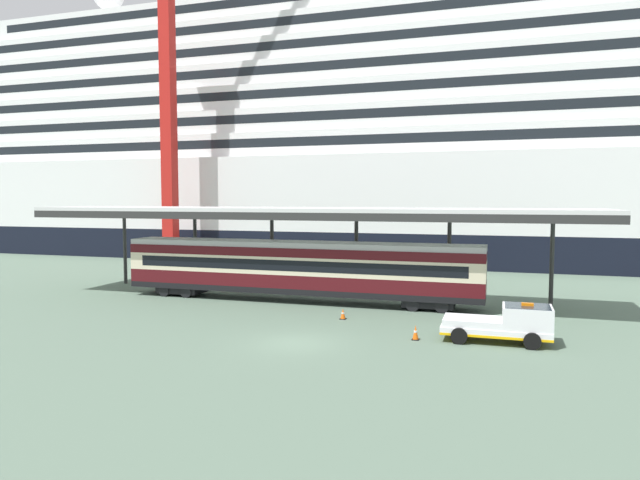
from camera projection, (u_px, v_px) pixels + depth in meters
ground_plane at (296, 343)px, 27.61m from camera, size 400.00×400.00×0.00m
cruise_ship at (406, 146)px, 70.37m from camera, size 154.84×28.70×40.66m
platform_canopy at (300, 212)px, 38.82m from camera, size 39.36×6.49×6.41m
train_carriage at (298, 268)px, 38.67m from camera, size 24.78×2.81×4.11m
service_truck at (507, 323)px, 27.63m from camera, size 5.21×2.27×2.02m
traffic_cone_near at (416, 333)px, 28.22m from camera, size 0.36×0.36×0.74m
traffic_cone_mid at (343, 314)px, 33.06m from camera, size 0.36×0.36×0.63m
dockside_crane at (172, 120)px, 59.90m from camera, size 11.88×4.40×50.85m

